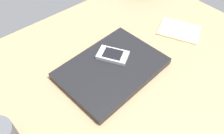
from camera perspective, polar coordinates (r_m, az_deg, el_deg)
desk_surface at (r=75.96cm, az=-1.20°, el=-2.46°), size 120.00×80.00×3.00cm
laptop_closed at (r=74.66cm, az=0.00°, el=-0.39°), size 34.63×26.12×2.47cm
cell_phone_on_laptop at (r=76.34cm, az=0.19°, el=3.01°), size 10.36×11.78×1.34cm
notepad at (r=93.98cm, az=16.44°, el=8.72°), size 16.72×18.54×0.80cm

